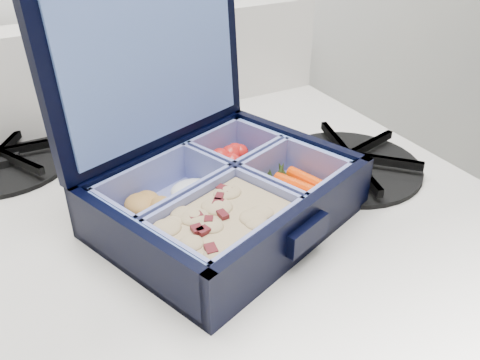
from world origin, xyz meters
TOP-DOWN VIEW (x-y plane):
  - bento_box at (-0.69, 1.67)m, footprint 0.27×0.24m
  - burner_grate at (-0.52, 1.69)m, footprint 0.20×0.20m
  - burner_grate_rear at (-0.86, 1.88)m, footprint 0.16×0.16m
  - fork at (-0.59, 1.82)m, footprint 0.06×0.16m

SIDE VIEW (x-z plane):
  - fork at x=-0.59m, z-range 0.85..0.85m
  - burner_grate_rear at x=-0.86m, z-range 0.85..0.87m
  - burner_grate at x=-0.52m, z-range 0.85..0.87m
  - bento_box at x=-0.69m, z-range 0.85..0.90m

